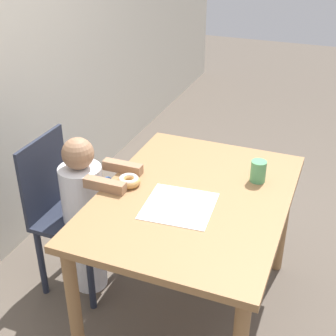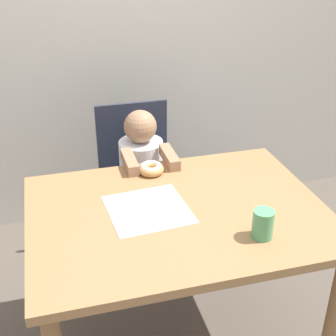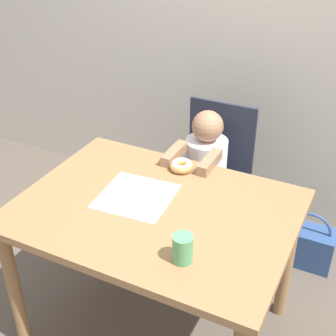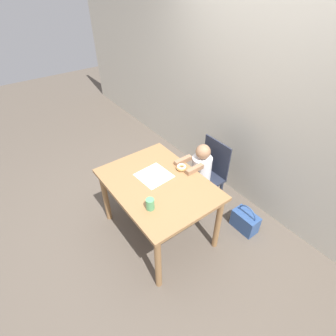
{
  "view_description": "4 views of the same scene",
  "coord_description": "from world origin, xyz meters",
  "px_view_note": "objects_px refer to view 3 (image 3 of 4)",
  "views": [
    {
      "loc": [
        -1.75,
        -0.57,
        1.89
      ],
      "look_at": [
        -0.0,
        0.13,
        0.85
      ],
      "focal_mm": 50.0,
      "sensor_mm": 36.0,
      "label": 1
    },
    {
      "loc": [
        -0.44,
        -1.46,
        1.72
      ],
      "look_at": [
        -0.0,
        0.13,
        0.85
      ],
      "focal_mm": 50.0,
      "sensor_mm": 36.0,
      "label": 2
    },
    {
      "loc": [
        0.75,
        -1.4,
        1.87
      ],
      "look_at": [
        -0.0,
        0.13,
        0.85
      ],
      "focal_mm": 50.0,
      "sensor_mm": 36.0,
      "label": 3
    },
    {
      "loc": [
        1.59,
        -1.06,
        2.42
      ],
      "look_at": [
        -0.0,
        0.13,
        0.85
      ],
      "focal_mm": 28.0,
      "sensor_mm": 36.0,
      "label": 4
    }
  ],
  "objects_px": {
    "donut": "(181,166)",
    "handbag": "(307,245)",
    "child_figure": "(204,188)",
    "cup": "(183,249)",
    "chair": "(212,179)"
  },
  "relations": [
    {
      "from": "donut",
      "to": "cup",
      "type": "xyz_separation_m",
      "value": [
        0.27,
        -0.57,
        0.03
      ]
    },
    {
      "from": "child_figure",
      "to": "handbag",
      "type": "xyz_separation_m",
      "value": [
        0.57,
        0.21,
        -0.35
      ]
    },
    {
      "from": "child_figure",
      "to": "donut",
      "type": "xyz_separation_m",
      "value": [
        -0.01,
        -0.28,
        0.28
      ]
    },
    {
      "from": "child_figure",
      "to": "cup",
      "type": "distance_m",
      "value": 0.93
    },
    {
      "from": "chair",
      "to": "child_figure",
      "type": "relative_size",
      "value": 0.96
    },
    {
      "from": "donut",
      "to": "handbag",
      "type": "bearing_deg",
      "value": 39.72
    },
    {
      "from": "chair",
      "to": "handbag",
      "type": "xyz_separation_m",
      "value": [
        0.57,
        0.09,
        -0.34
      ]
    },
    {
      "from": "chair",
      "to": "child_figure",
      "type": "height_order",
      "value": "child_figure"
    },
    {
      "from": "child_figure",
      "to": "cup",
      "type": "height_order",
      "value": "child_figure"
    },
    {
      "from": "donut",
      "to": "cup",
      "type": "height_order",
      "value": "cup"
    },
    {
      "from": "child_figure",
      "to": "cup",
      "type": "bearing_deg",
      "value": -73.23
    },
    {
      "from": "cup",
      "to": "chair",
      "type": "bearing_deg",
      "value": 104.89
    },
    {
      "from": "donut",
      "to": "cup",
      "type": "distance_m",
      "value": 0.63
    },
    {
      "from": "child_figure",
      "to": "handbag",
      "type": "bearing_deg",
      "value": 20.05
    },
    {
      "from": "chair",
      "to": "child_figure",
      "type": "xyz_separation_m",
      "value": [
        -0.0,
        -0.11,
        0.01
      ]
    }
  ]
}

